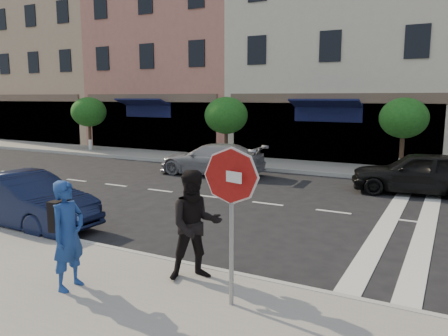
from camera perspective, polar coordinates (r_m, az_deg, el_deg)
ground at (r=9.88m, az=-3.29°, el=-9.62°), size 120.00×120.00×0.00m
sidewalk_near at (r=7.17m, az=-19.81°, el=-17.09°), size 60.00×4.50×0.15m
sidewalk_far at (r=19.84m, az=13.44°, el=-0.06°), size 60.00×3.00×0.15m
building_west_far at (r=36.80m, az=-19.53°, el=13.08°), size 12.00×9.00×12.00m
building_west_mid at (r=29.84m, az=-4.56°, el=16.53°), size 10.00×9.00×14.00m
building_centre at (r=25.66m, az=16.31°, el=14.03°), size 11.00×9.00×11.00m
street_tree_wa at (r=26.64m, az=-17.24°, el=6.97°), size 2.00×2.00×3.05m
street_tree_wb at (r=21.24m, az=0.29°, el=6.84°), size 2.10×2.10×3.06m
street_tree_c at (r=18.89m, az=22.42°, el=6.01°), size 1.90×1.90×3.04m
stop_sign at (r=6.20m, az=0.93°, el=-3.02°), size 0.80×0.27×2.36m
photographer at (r=7.42m, az=-19.68°, el=-8.25°), size 0.47×0.67×1.76m
walker at (r=7.35m, az=-3.77°, el=-7.45°), size 1.14×1.13×1.86m
car_near_mid at (r=11.91m, az=-24.59°, el=-3.84°), size 4.11×1.54×1.34m
car_far_left at (r=18.12m, az=-1.66°, el=1.17°), size 4.60×2.12×1.30m
car_far_mid at (r=15.80m, az=24.06°, el=-0.57°), size 4.42×2.27×1.44m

